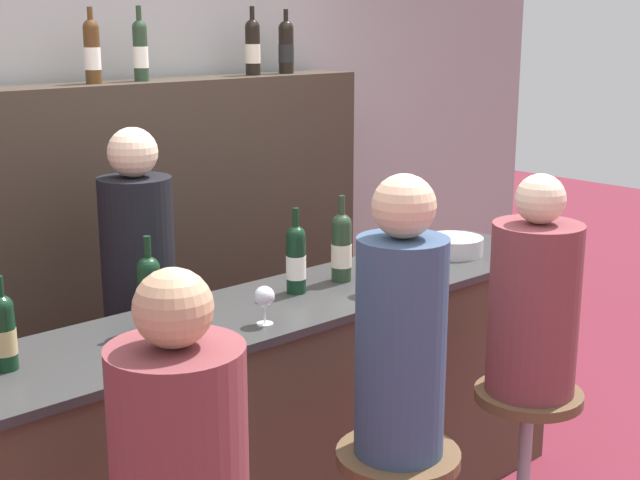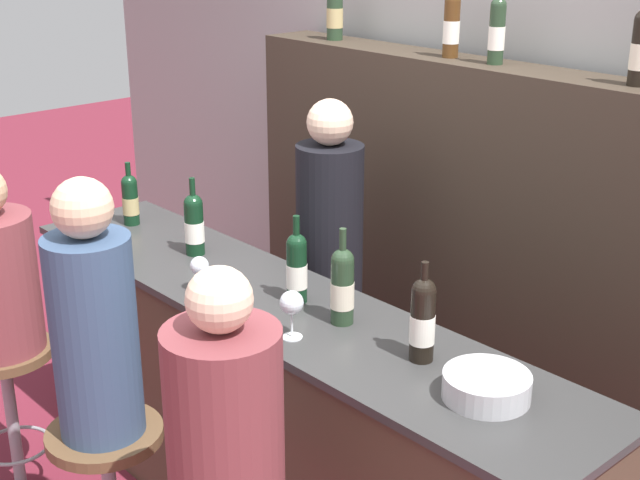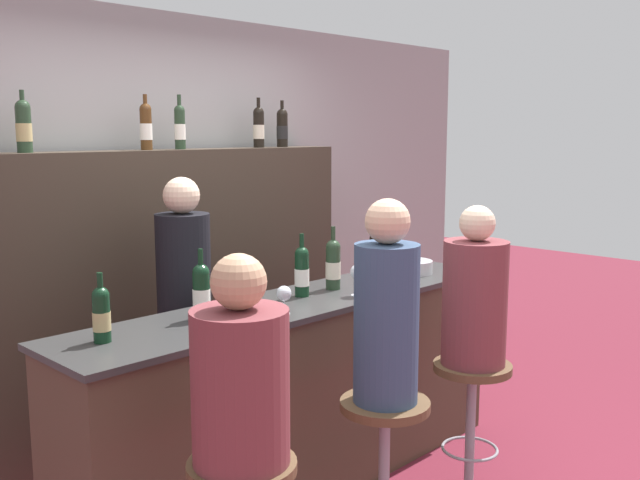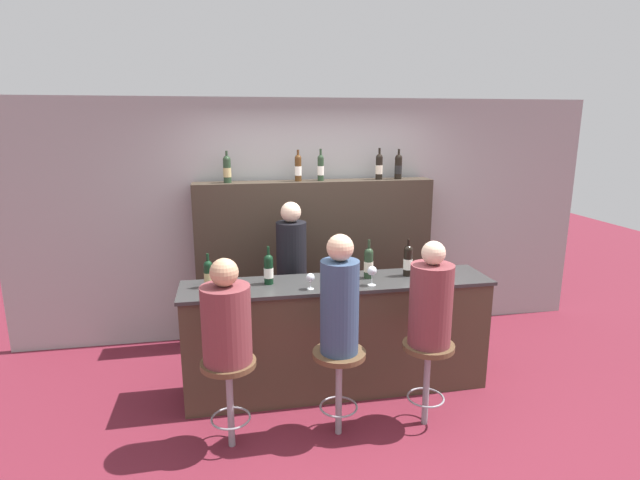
{
  "view_description": "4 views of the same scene",
  "coord_description": "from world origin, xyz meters",
  "px_view_note": "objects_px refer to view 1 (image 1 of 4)",
  "views": [
    {
      "loc": [
        -2.06,
        -2.16,
        2.03
      ],
      "look_at": [
        0.11,
        0.24,
        1.22
      ],
      "focal_mm": 50.0,
      "sensor_mm": 36.0,
      "label": 1
    },
    {
      "loc": [
        2.28,
        -1.62,
        2.36
      ],
      "look_at": [
        0.18,
        0.3,
        1.29
      ],
      "focal_mm": 50.0,
      "sensor_mm": 36.0,
      "label": 2
    },
    {
      "loc": [
        -2.48,
        -2.29,
        1.87
      ],
      "look_at": [
        0.21,
        0.33,
        1.29
      ],
      "focal_mm": 40.0,
      "sensor_mm": 36.0,
      "label": 3
    },
    {
      "loc": [
        -0.91,
        -3.74,
        2.36
      ],
      "look_at": [
        -0.16,
        0.24,
        1.39
      ],
      "focal_mm": 28.0,
      "sensor_mm": 36.0,
      "label": 4
    }
  ],
  "objects_px": {
    "wine_bottle_backbar_1": "(92,51)",
    "guest_seated_left": "(179,438)",
    "metal_bowl": "(454,246)",
    "bar_stool_right": "(527,426)",
    "wine_bottle_counter_4": "(404,232)",
    "wine_glass_1": "(373,262)",
    "guest_seated_right": "(534,301)",
    "guest_seated_middle": "(401,332)",
    "wine_bottle_counter_1": "(149,293)",
    "wine_bottle_counter_0": "(3,332)",
    "wine_glass_0": "(264,297)",
    "bartender": "(142,342)",
    "wine_bottle_counter_3": "(341,247)",
    "wine_bottle_backbar_2": "(140,50)",
    "wine_bottle_counter_2": "(296,259)",
    "wine_bottle_backbar_3": "(253,47)",
    "wine_bottle_backbar_4": "(286,47)"
  },
  "relations": [
    {
      "from": "wine_bottle_counter_1",
      "to": "wine_glass_0",
      "type": "height_order",
      "value": "wine_bottle_counter_1"
    },
    {
      "from": "wine_bottle_backbar_2",
      "to": "wine_bottle_backbar_3",
      "type": "height_order",
      "value": "wine_bottle_backbar_3"
    },
    {
      "from": "wine_bottle_counter_1",
      "to": "wine_bottle_counter_0",
      "type": "bearing_deg",
      "value": 180.0
    },
    {
      "from": "wine_bottle_counter_0",
      "to": "wine_bottle_backbar_1",
      "type": "height_order",
      "value": "wine_bottle_backbar_1"
    },
    {
      "from": "wine_bottle_counter_4",
      "to": "guest_seated_middle",
      "type": "xyz_separation_m",
      "value": [
        -0.79,
        -0.71,
        -0.06
      ]
    },
    {
      "from": "wine_bottle_counter_2",
      "to": "wine_bottle_backbar_1",
      "type": "height_order",
      "value": "wine_bottle_backbar_1"
    },
    {
      "from": "guest_seated_left",
      "to": "wine_glass_0",
      "type": "bearing_deg",
      "value": 36.67
    },
    {
      "from": "wine_bottle_backbar_3",
      "to": "guest_seated_right",
      "type": "distance_m",
      "value": 1.98
    },
    {
      "from": "wine_bottle_backbar_1",
      "to": "metal_bowl",
      "type": "relative_size",
      "value": 1.24
    },
    {
      "from": "wine_glass_0",
      "to": "guest_seated_right",
      "type": "bearing_deg",
      "value": -31.35
    },
    {
      "from": "wine_glass_0",
      "to": "guest_seated_left",
      "type": "bearing_deg",
      "value": -143.33
    },
    {
      "from": "wine_bottle_backbar_3",
      "to": "metal_bowl",
      "type": "bearing_deg",
      "value": -77.78
    },
    {
      "from": "wine_bottle_counter_3",
      "to": "wine_bottle_counter_4",
      "type": "height_order",
      "value": "wine_bottle_counter_3"
    },
    {
      "from": "wine_bottle_backbar_4",
      "to": "wine_glass_1",
      "type": "xyz_separation_m",
      "value": [
        -0.65,
        -1.27,
        -0.75
      ]
    },
    {
      "from": "wine_glass_0",
      "to": "guest_seated_left",
      "type": "xyz_separation_m",
      "value": [
        -0.68,
        -0.51,
        -0.1
      ]
    },
    {
      "from": "wine_bottle_backbar_4",
      "to": "bartender",
      "type": "height_order",
      "value": "wine_bottle_backbar_4"
    },
    {
      "from": "metal_bowl",
      "to": "bartender",
      "type": "distance_m",
      "value": 1.41
    },
    {
      "from": "wine_bottle_backbar_1",
      "to": "guest_seated_left",
      "type": "height_order",
      "value": "wine_bottle_backbar_1"
    },
    {
      "from": "wine_glass_1",
      "to": "bartender",
      "type": "relative_size",
      "value": 0.1
    },
    {
      "from": "wine_bottle_counter_4",
      "to": "bar_stool_right",
      "type": "height_order",
      "value": "wine_bottle_counter_4"
    },
    {
      "from": "bar_stool_right",
      "to": "metal_bowl",
      "type": "bearing_deg",
      "value": 61.65
    },
    {
      "from": "wine_bottle_counter_3",
      "to": "guest_seated_right",
      "type": "bearing_deg",
      "value": -68.28
    },
    {
      "from": "wine_bottle_backbar_1",
      "to": "wine_bottle_counter_0",
      "type": "bearing_deg",
      "value": -130.46
    },
    {
      "from": "wine_bottle_counter_4",
      "to": "wine_glass_1",
      "type": "height_order",
      "value": "wine_bottle_counter_4"
    },
    {
      "from": "wine_bottle_counter_3",
      "to": "guest_seated_middle",
      "type": "bearing_deg",
      "value": -120.68
    },
    {
      "from": "wine_bottle_counter_1",
      "to": "wine_bottle_counter_2",
      "type": "distance_m",
      "value": 0.64
    },
    {
      "from": "wine_bottle_backbar_3",
      "to": "wine_bottle_backbar_4",
      "type": "xyz_separation_m",
      "value": [
        0.21,
        0.0,
        -0.0
      ]
    },
    {
      "from": "wine_bottle_counter_2",
      "to": "guest_seated_left",
      "type": "bearing_deg",
      "value": -144.52
    },
    {
      "from": "wine_bottle_counter_1",
      "to": "wine_glass_0",
      "type": "xyz_separation_m",
      "value": [
        0.32,
        -0.2,
        -0.04
      ]
    },
    {
      "from": "guest_seated_right",
      "to": "guest_seated_middle",
      "type": "bearing_deg",
      "value": 180.0
    },
    {
      "from": "wine_bottle_counter_2",
      "to": "wine_bottle_backbar_1",
      "type": "distance_m",
      "value": 1.32
    },
    {
      "from": "wine_bottle_backbar_3",
      "to": "wine_bottle_backbar_4",
      "type": "height_order",
      "value": "wine_bottle_backbar_3"
    },
    {
      "from": "wine_bottle_counter_3",
      "to": "bar_stool_right",
      "type": "height_order",
      "value": "wine_bottle_counter_3"
    },
    {
      "from": "wine_bottle_counter_1",
      "to": "wine_bottle_counter_3",
      "type": "relative_size",
      "value": 0.95
    },
    {
      "from": "wine_bottle_backbar_1",
      "to": "bartender",
      "type": "xyz_separation_m",
      "value": [
        -0.15,
        -0.56,
        -1.13
      ]
    },
    {
      "from": "wine_bottle_counter_2",
      "to": "wine_bottle_backbar_4",
      "type": "xyz_separation_m",
      "value": [
        0.86,
        1.07,
        0.74
      ]
    },
    {
      "from": "wine_bottle_backbar_3",
      "to": "wine_bottle_counter_1",
      "type": "bearing_deg",
      "value": -140.17
    },
    {
      "from": "wine_bottle_counter_0",
      "to": "wine_bottle_backbar_2",
      "type": "height_order",
      "value": "wine_bottle_backbar_2"
    },
    {
      "from": "wine_bottle_counter_0",
      "to": "guest_seated_left",
      "type": "bearing_deg",
      "value": -79.16
    },
    {
      "from": "wine_bottle_backbar_1",
      "to": "guest_seated_left",
      "type": "distance_m",
      "value": 2.14
    },
    {
      "from": "guest_seated_left",
      "to": "wine_bottle_counter_4",
      "type": "bearing_deg",
      "value": 24.03
    },
    {
      "from": "wine_bottle_counter_0",
      "to": "wine_bottle_counter_1",
      "type": "distance_m",
      "value": 0.5
    },
    {
      "from": "guest_seated_right",
      "to": "wine_bottle_counter_2",
      "type": "bearing_deg",
      "value": 126.15
    },
    {
      "from": "wine_bottle_counter_0",
      "to": "bar_stool_right",
      "type": "height_order",
      "value": "wine_bottle_counter_0"
    },
    {
      "from": "metal_bowl",
      "to": "bar_stool_right",
      "type": "relative_size",
      "value": 0.38
    },
    {
      "from": "wine_bottle_backbar_4",
      "to": "wine_glass_1",
      "type": "bearing_deg",
      "value": -117.05
    },
    {
      "from": "wine_bottle_counter_1",
      "to": "metal_bowl",
      "type": "height_order",
      "value": "wine_bottle_counter_1"
    },
    {
      "from": "wine_bottle_counter_0",
      "to": "wine_bottle_backbar_2",
      "type": "xyz_separation_m",
      "value": [
        1.15,
        1.07,
        0.76
      ]
    },
    {
      "from": "bar_stool_right",
      "to": "wine_bottle_counter_2",
      "type": "bearing_deg",
      "value": 126.15
    },
    {
      "from": "wine_bottle_counter_1",
      "to": "wine_bottle_backbar_2",
      "type": "height_order",
      "value": "wine_bottle_backbar_2"
    }
  ]
}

